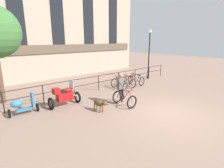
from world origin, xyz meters
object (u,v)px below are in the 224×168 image
(parked_bicycle_near_lamp, at_px, (119,84))
(street_lamp, at_px, (149,52))
(parked_scooter, at_px, (22,105))
(parked_bicycle_mid_right, at_px, (136,80))
(dog, at_px, (100,103))
(cyclist_with_bike, at_px, (123,91))
(parked_bicycle_mid_left, at_px, (128,82))
(parked_motorcycle, at_px, (64,96))

(parked_bicycle_near_lamp, xyz_separation_m, street_lamp, (4.33, 0.76, 1.99))
(parked_scooter, distance_m, street_lamp, 10.85)
(parked_bicycle_mid_right, distance_m, street_lamp, 3.29)
(dog, xyz_separation_m, parked_scooter, (-2.84, 2.10, 0.04))
(street_lamp, bearing_deg, cyclist_with_bike, -154.15)
(cyclist_with_bike, distance_m, parked_bicycle_mid_right, 4.50)
(dog, height_order, parked_bicycle_near_lamp, parked_bicycle_near_lamp)
(parked_bicycle_mid_left, xyz_separation_m, street_lamp, (3.42, 0.76, 1.99))
(dog, distance_m, parked_bicycle_near_lamp, 4.12)
(parked_motorcycle, bearing_deg, parked_scooter, 81.16)
(dog, distance_m, parked_bicycle_mid_left, 4.92)
(dog, height_order, parked_scooter, parked_scooter)
(parked_motorcycle, distance_m, street_lamp, 8.96)
(parked_bicycle_mid_left, bearing_deg, dog, 32.94)
(dog, relative_size, parked_motorcycle, 0.64)
(parked_bicycle_near_lamp, relative_size, street_lamp, 0.28)
(parked_motorcycle, height_order, street_lamp, street_lamp)
(cyclist_with_bike, distance_m, parked_motorcycle, 3.03)
(parked_bicycle_mid_right, distance_m, parked_scooter, 8.14)
(street_lamp, bearing_deg, parked_bicycle_near_lamp, -170.09)
(parked_bicycle_near_lamp, bearing_deg, parked_motorcycle, 10.54)
(parked_bicycle_mid_left, bearing_deg, cyclist_with_bike, 44.47)
(cyclist_with_bike, relative_size, parked_scooter, 1.31)
(parked_bicycle_mid_right, xyz_separation_m, street_lamp, (2.51, 0.76, 1.99))
(dog, distance_m, parked_scooter, 3.53)
(parked_motorcycle, relative_size, parked_bicycle_mid_left, 1.38)
(cyclist_with_bike, relative_size, parked_motorcycle, 1.05)
(dog, xyz_separation_m, parked_bicycle_near_lamp, (3.47, 2.22, -0.06))
(parked_bicycle_near_lamp, distance_m, parked_bicycle_mid_left, 0.91)
(cyclist_with_bike, xyz_separation_m, parked_bicycle_mid_right, (3.83, 2.32, -0.41))
(parked_bicycle_near_lamp, distance_m, street_lamp, 4.83)
(dog, bearing_deg, street_lamp, 13.66)
(parked_motorcycle, height_order, parked_scooter, parked_motorcycle)
(dog, bearing_deg, parked_bicycle_near_lamp, 25.38)
(cyclist_with_bike, bearing_deg, parked_bicycle_mid_left, 40.74)
(parked_bicycle_mid_left, height_order, parked_bicycle_mid_right, same)
(parked_bicycle_mid_right, relative_size, parked_scooter, 0.89)
(cyclist_with_bike, xyz_separation_m, parked_bicycle_near_lamp, (2.01, 2.32, -0.41))
(cyclist_with_bike, height_order, dog, cyclist_with_bike)
(parked_bicycle_near_lamp, xyz_separation_m, parked_scooter, (-6.31, -0.12, 0.10))
(parked_bicycle_near_lamp, height_order, parked_scooter, parked_scooter)
(parked_bicycle_near_lamp, bearing_deg, dog, 37.55)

